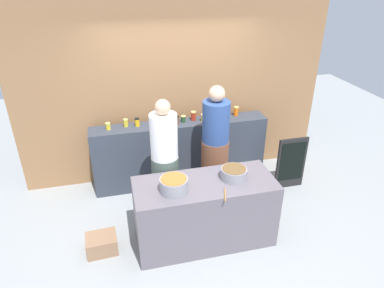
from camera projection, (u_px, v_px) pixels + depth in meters
The scene contains 22 objects.
ground at pixel (198, 223), 4.74m from camera, with size 12.00×12.00×0.00m, color #919596.
storefront_wall at pixel (175, 86), 5.30m from camera, with size 4.80×0.12×3.00m, color #946944.
display_shelf at pixel (181, 153), 5.45m from camera, with size 2.70×0.36×1.03m, color #333945.
prep_table at pixel (205, 212), 4.29m from camera, with size 1.70×0.70×0.86m, color #615A62.
preserve_jar_0 at pixel (108, 126), 4.98m from camera, with size 0.07×0.07×0.10m.
preserve_jar_1 at pixel (126, 123), 5.07m from camera, with size 0.07×0.07×0.12m.
preserve_jar_2 at pixel (137, 122), 5.08m from camera, with size 0.07×0.07×0.13m.
preserve_jar_3 at pixel (157, 120), 5.16m from camera, with size 0.07×0.07×0.12m.
preserve_jar_4 at pixel (176, 120), 5.14m from camera, with size 0.08×0.08×0.13m.
preserve_jar_5 at pixel (183, 119), 5.22m from camera, with size 0.07×0.07×0.10m.
preserve_jar_6 at pixel (193, 116), 5.27m from camera, with size 0.08×0.08×0.14m.
preserve_jar_7 at pixel (204, 118), 5.24m from camera, with size 0.08×0.08×0.11m.
preserve_jar_8 at pixel (210, 115), 5.30m from camera, with size 0.08×0.08×0.14m.
preserve_jar_9 at pixel (224, 113), 5.40m from camera, with size 0.09×0.09×0.12m.
preserve_jar_10 at pixel (236, 111), 5.43m from camera, with size 0.07×0.07×0.15m.
cooking_pot_left at pixel (174, 185), 3.90m from camera, with size 0.32×0.32×0.17m.
cooking_pot_center at pixel (234, 173), 4.14m from camera, with size 0.31×0.31×0.14m.
wooden_spoon at pixel (225, 195), 3.86m from camera, with size 0.02×0.02×0.25m, color #9E703D.
cook_with_tongs at pixel (165, 168), 4.52m from camera, with size 0.36×0.36×1.74m.
cook_in_cap at pixel (215, 151), 4.93m from camera, with size 0.39×0.39×1.76m.
bread_crate at pixel (102, 244), 4.24m from camera, with size 0.37×0.30×0.22m, color #8F6A4D.
chalkboard_sign at pixel (291, 163), 5.33m from camera, with size 0.47×0.05×0.85m.
Camera 1 is at (-0.97, -3.58, 3.16)m, focal length 32.34 mm.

